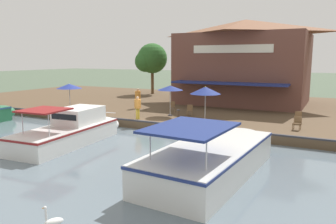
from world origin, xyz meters
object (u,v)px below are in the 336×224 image
Objects in this scene: patio_umbrella_near_quay_edge at (69,86)px; tree_behind_restaurant at (151,59)px; person_mid_patio at (138,96)px; motorboat_far_downstream at (218,154)px; waterfront_restaurant at (244,61)px; motorboat_nearest_quay at (76,129)px; cafe_chair_far_corner_seat at (172,106)px; patio_umbrella_far_corner at (205,90)px; patio_umbrella_back_row at (170,88)px; cafe_chair_back_row_seat at (297,122)px; cafe_chair_facing_river at (298,117)px; mooring_post at (178,117)px; person_near_entrance at (138,105)px; swan at (53,221)px; cafe_chair_mid_patio at (190,110)px.

patio_umbrella_near_quay_edge is 0.36× the size of tree_behind_restaurant.
person_mid_patio is 15.80m from motorboat_far_downstream.
waterfront_restaurant is at bearing 138.73° from person_mid_patio.
waterfront_restaurant is 19.61m from motorboat_nearest_quay.
person_mid_patio is at bearing -94.08° from cafe_chair_far_corner_seat.
patio_umbrella_back_row is at bearing -104.92° from patio_umbrella_far_corner.
cafe_chair_facing_river is at bearing -176.26° from cafe_chair_back_row_seat.
waterfront_restaurant reaches higher than cafe_chair_far_corner_seat.
person_mid_patio is (-0.96, -13.59, 0.66)m from cafe_chair_facing_river.
patio_umbrella_far_corner is 6.43m from cafe_chair_back_row_seat.
patio_umbrella_near_quay_edge is at bearing -115.93° from motorboat_far_downstream.
mooring_post is at bearing 35.41° from patio_umbrella_back_row.
patio_umbrella_near_quay_edge is 18.99m from cafe_chair_back_row_seat.
motorboat_nearest_quay is at bearing -51.85° from cafe_chair_facing_river.
motorboat_far_downstream is at bearing 24.66° from patio_umbrella_far_corner.
person_near_entrance is 10.64m from motorboat_far_downstream.
swan is (26.51, 1.20, -4.54)m from waterfront_restaurant.
mooring_post is at bearing -27.50° from patio_umbrella_far_corner.
mooring_post is at bearing 11.67° from cafe_chair_mid_patio.
patio_umbrella_near_quay_edge is 11.89m from mooring_post.
patio_umbrella_back_row is at bearing 35.62° from tree_behind_restaurant.
patio_umbrella_far_corner is 2.95× the size of cafe_chair_far_corner_seat.
motorboat_far_downstream is (9.64, 5.58, -0.29)m from cafe_chair_mid_patio.
patio_umbrella_far_corner is at bearing 50.22° from cafe_chair_mid_patio.
cafe_chair_mid_patio is 0.10× the size of motorboat_nearest_quay.
person_near_entrance is 5.67m from motorboat_nearest_quay.
person_near_entrance is at bearing -41.74° from cafe_chair_mid_patio.
swan is at bearing 39.13° from motorboat_nearest_quay.
motorboat_nearest_quay reaches higher than cafe_chair_facing_river.
motorboat_far_downstream is 13.73× the size of swan.
patio_umbrella_near_quay_edge is 0.24× the size of motorboat_far_downstream.
person_mid_patio is at bearing -168.89° from motorboat_nearest_quay.
person_near_entrance is 0.95× the size of person_mid_patio.
waterfront_restaurant reaches higher than patio_umbrella_back_row.
cafe_chair_back_row_seat is at bearing 77.28° from person_mid_patio.
cafe_chair_back_row_seat is at bearing 53.07° from tree_behind_restaurant.
cafe_chair_mid_patio is 1.00× the size of cafe_chair_far_corner_seat.
patio_umbrella_far_corner is 2.92m from mooring_post.
cafe_chair_mid_patio is 11.14m from motorboat_far_downstream.
patio_umbrella_back_row is at bearing -83.03° from cafe_chair_facing_river.
tree_behind_restaurant is at bearing -161.44° from motorboat_nearest_quay.
tree_behind_restaurant is (-2.71, -12.47, 0.17)m from waterfront_restaurant.
motorboat_far_downstream is at bearing -13.07° from cafe_chair_facing_river.
tree_behind_restaurant is at bearing -143.48° from motorboat_far_downstream.
motorboat_far_downstream is (10.79, 7.68, -0.29)m from cafe_chair_far_corner_seat.
swan is at bearing -19.03° from cafe_chair_back_row_seat.
waterfront_restaurant reaches higher than swan.
patio_umbrella_far_corner is 0.26× the size of motorboat_far_downstream.
waterfront_restaurant is 7.35× the size of person_near_entrance.
waterfront_restaurant is at bearing 170.32° from cafe_chair_mid_patio.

